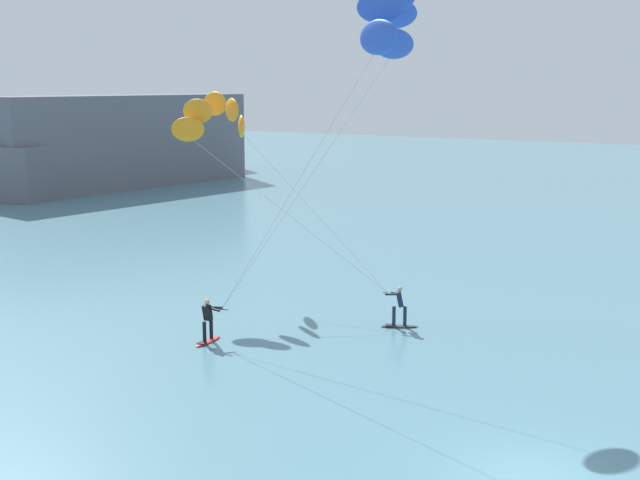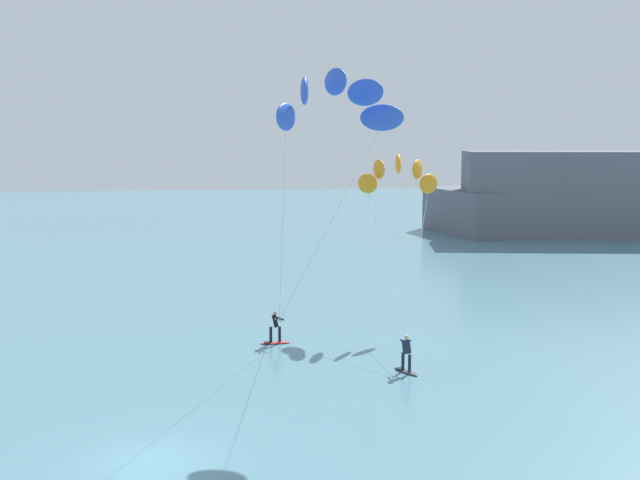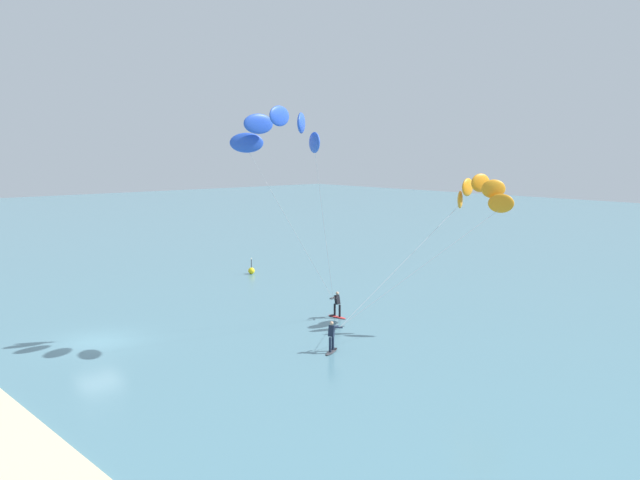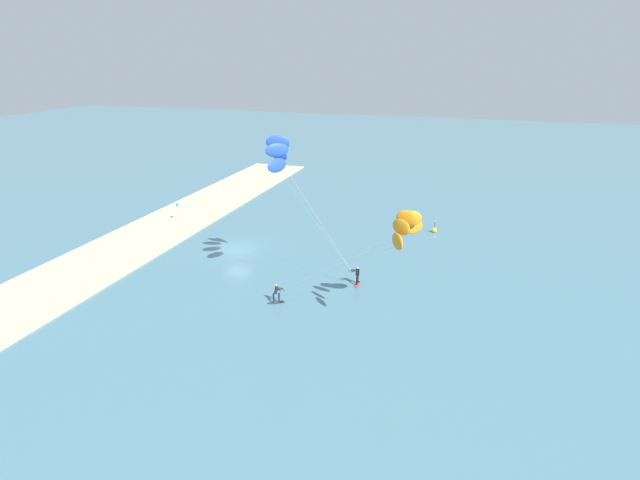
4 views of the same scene
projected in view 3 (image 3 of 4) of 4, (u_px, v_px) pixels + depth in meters
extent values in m
plane|color=slate|center=(98.00, 341.00, 39.35)|extent=(240.00, 240.00, 0.00)
ellipsoid|color=red|center=(337.00, 317.00, 44.88)|extent=(1.52, 0.45, 0.08)
cube|color=black|center=(333.00, 315.00, 45.17)|extent=(0.30, 0.30, 0.02)
cylinder|color=black|center=(340.00, 311.00, 44.67)|extent=(0.14, 0.14, 0.78)
cylinder|color=black|center=(335.00, 310.00, 44.98)|extent=(0.14, 0.14, 0.78)
cube|color=black|center=(337.00, 300.00, 44.73)|extent=(0.34, 0.32, 0.63)
sphere|color=tan|center=(337.00, 293.00, 44.68)|extent=(0.20, 0.20, 0.20)
cylinder|color=black|center=(333.00, 299.00, 44.24)|extent=(0.21, 0.53, 0.03)
cylinder|color=black|center=(337.00, 298.00, 44.42)|extent=(0.46, 0.51, 0.15)
cylinder|color=black|center=(334.00, 298.00, 44.53)|extent=(0.12, 0.60, 0.15)
ellipsoid|color=blue|center=(247.00, 143.00, 38.79)|extent=(1.11, 1.84, 1.10)
ellipsoid|color=blue|center=(258.00, 124.00, 38.26)|extent=(0.43, 1.90, 1.10)
ellipsoid|color=blue|center=(279.00, 116.00, 37.54)|extent=(0.92, 1.89, 1.10)
ellipsoid|color=blue|center=(301.00, 123.00, 36.92)|extent=(1.50, 1.62, 1.10)
ellipsoid|color=blue|center=(314.00, 143.00, 36.66)|extent=(1.84, 1.11, 1.10)
cylinder|color=#B2B2B7|center=(293.00, 228.00, 41.54)|extent=(0.06, 6.46, 9.45)
cylinder|color=#B2B2B7|center=(325.00, 231.00, 40.47)|extent=(4.07, 5.03, 9.45)
ellipsoid|color=#333338|center=(332.00, 351.00, 37.29)|extent=(1.03, 1.49, 0.08)
cube|color=black|center=(334.00, 348.00, 37.67)|extent=(0.39, 0.38, 0.02)
cylinder|color=#192338|center=(330.00, 345.00, 37.03)|extent=(0.14, 0.14, 0.78)
cylinder|color=#192338|center=(333.00, 342.00, 37.44)|extent=(0.14, 0.14, 0.78)
cube|color=#192338|center=(332.00, 331.00, 37.14)|extent=(0.42, 0.42, 0.63)
sphere|color=tan|center=(332.00, 323.00, 37.09)|extent=(0.20, 0.20, 0.20)
cylinder|color=black|center=(340.00, 327.00, 37.41)|extent=(0.12, 0.55, 0.03)
cylinder|color=#192338|center=(335.00, 326.00, 37.35)|extent=(0.22, 0.61, 0.15)
cylinder|color=#192338|center=(337.00, 327.00, 37.17)|extent=(0.39, 0.56, 0.15)
ellipsoid|color=orange|center=(501.00, 203.00, 40.33)|extent=(1.38, 1.12, 1.10)
ellipsoid|color=orange|center=(493.00, 189.00, 40.75)|extent=(1.05, 1.42, 1.10)
ellipsoid|color=orange|center=(480.00, 183.00, 41.61)|extent=(0.55, 1.51, 1.10)
ellipsoid|color=orange|center=(468.00, 187.00, 42.55)|extent=(0.65, 1.51, 1.10)
ellipsoid|color=orange|center=(460.00, 200.00, 43.19)|extent=(1.12, 1.38, 1.10)
cylinder|color=#B2B2B7|center=(424.00, 265.00, 38.89)|extent=(3.30, 9.54, 6.01)
cylinder|color=#B2B2B7|center=(404.00, 261.00, 40.32)|extent=(0.08, 10.08, 6.01)
sphere|color=yellow|center=(251.00, 271.00, 60.19)|extent=(0.56, 0.56, 0.56)
cylinder|color=#262628|center=(251.00, 263.00, 60.10)|extent=(0.06, 0.06, 0.70)
sphere|color=#F2F2CC|center=(251.00, 259.00, 60.05)|extent=(0.12, 0.12, 0.12)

